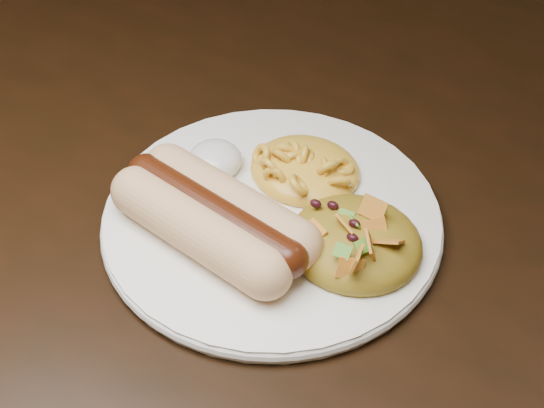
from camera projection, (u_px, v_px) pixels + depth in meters
The scene contains 6 objects.
table at pixel (256, 162), 0.83m from camera, with size 1.60×0.90×0.75m.
plate at pixel (272, 220), 0.63m from camera, with size 0.25×0.25×0.01m, color white.
hotdog at pixel (214, 216), 0.60m from camera, with size 0.14×0.09×0.04m.
mac_and_cheese at pixel (305, 158), 0.65m from camera, with size 0.09×0.08×0.03m, color #FAB13B.
sour_cream at pixel (215, 155), 0.66m from camera, with size 0.04×0.04×0.03m, color silver.
taco_salad at pixel (356, 233), 0.59m from camera, with size 0.10×0.09×0.04m.
Camera 1 is at (0.32, -0.53, 1.21)m, focal length 55.00 mm.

